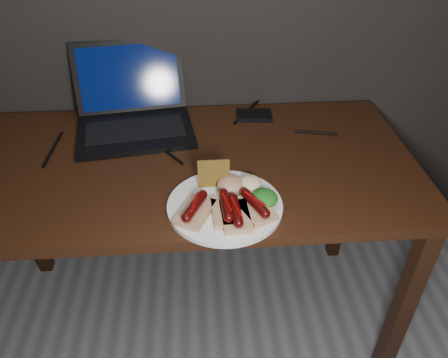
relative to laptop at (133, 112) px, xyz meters
The scene contains 13 objects.
desk 0.31m from the laptop, 53.87° to the right, with size 1.40×0.70×0.75m.
laptop is the anchor object (origin of this frame).
hard_drive 0.41m from the laptop, ahead, with size 0.12×0.08×0.02m, color black.
desk_cables 0.21m from the laptop, 21.41° to the right, with size 0.92×0.42×0.01m.
plate 0.53m from the laptop, 58.97° to the right, with size 0.30×0.30×0.01m, color white.
bread_sausage_left 0.53m from the laptop, 68.27° to the right, with size 0.11×0.13×0.04m.
bread_sausage_center 0.56m from the laptop, 61.04° to the right, with size 0.08×0.12×0.04m.
bread_sausage_right 0.60m from the laptop, 54.78° to the right, with size 0.11×0.13×0.04m.
bread_sausage_extra 0.59m from the laptop, 60.14° to the right, with size 0.08×0.12×0.04m.
crispbread 0.45m from the laptop, 56.57° to the right, with size 0.09×0.01×0.09m, color olive.
salad_greens 0.59m from the laptop, 50.95° to the right, with size 0.07×0.07×0.04m, color #185210.
salsa_mound 0.49m from the laptop, 53.71° to the right, with size 0.07×0.07×0.04m, color maroon.
coleslaw_mound 0.52m from the laptop, 48.68° to the right, with size 0.06×0.06×0.04m, color #EFE3CE.
Camera 1 is at (0.04, 0.28, 1.49)m, focal length 35.00 mm.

